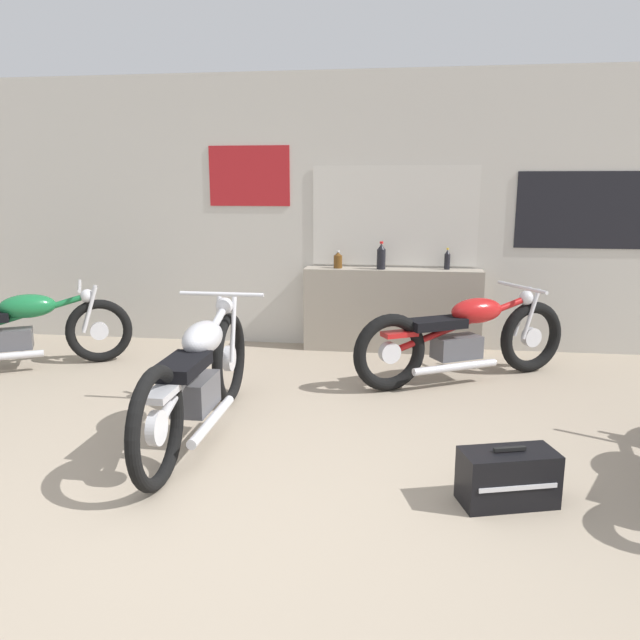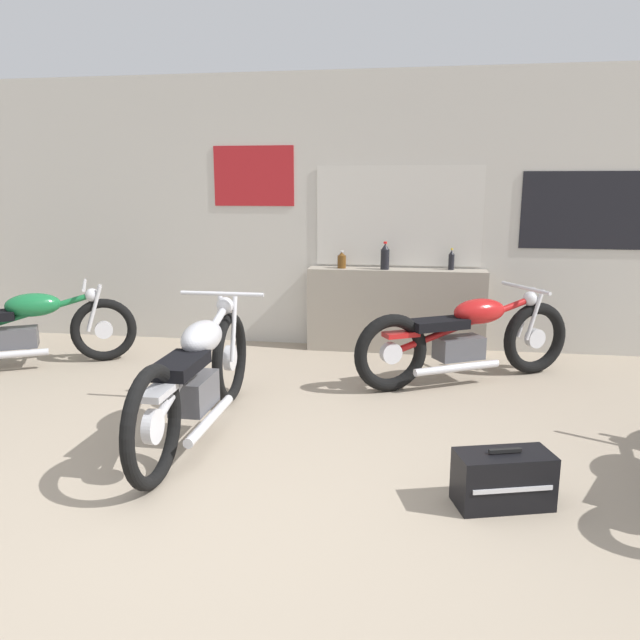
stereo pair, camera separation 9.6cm
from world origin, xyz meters
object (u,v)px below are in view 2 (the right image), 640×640
object	(u,v)px
bottle_center	(451,260)
hard_case_black	(503,479)
bottle_leftmost	(342,260)
bottle_left_center	(385,257)
motorcycle_silver	(198,375)
motorcycle_green	(21,327)
motorcycle_red	(467,338)

from	to	relation	value
bottle_center	hard_case_black	world-z (taller)	bottle_center
bottle_leftmost	bottle_left_center	bearing A→B (deg)	-2.92
bottle_leftmost	motorcycle_silver	bearing A→B (deg)	-104.99
hard_case_black	bottle_leftmost	bearing A→B (deg)	112.07
motorcycle_green	bottle_left_center	bearing A→B (deg)	19.06
bottle_left_center	motorcycle_green	world-z (taller)	bottle_left_center
bottle_leftmost	motorcycle_green	world-z (taller)	bottle_leftmost
bottle_leftmost	hard_case_black	bearing A→B (deg)	-67.93
bottle_leftmost	bottle_left_center	xyz separation A→B (m)	(0.44, -0.02, 0.04)
motorcycle_silver	motorcycle_red	bearing A→B (deg)	39.15
motorcycle_silver	hard_case_black	world-z (taller)	motorcycle_silver
bottle_center	motorcycle_red	world-z (taller)	bottle_center
bottle_left_center	motorcycle_red	xyz separation A→B (m)	(0.77, -0.93, -0.58)
motorcycle_green	hard_case_black	world-z (taller)	motorcycle_green
bottle_left_center	motorcycle_red	bearing A→B (deg)	-50.43
bottle_center	motorcycle_red	distance (m)	1.15
bottle_leftmost	motorcycle_silver	xyz separation A→B (m)	(-0.66, -2.48, -0.50)
bottle_left_center	motorcycle_silver	bearing A→B (deg)	-114.23
bottle_leftmost	bottle_left_center	world-z (taller)	bottle_left_center
motorcycle_green	motorcycle_red	world-z (taller)	motorcycle_red
bottle_leftmost	bottle_center	distance (m)	1.10
bottle_leftmost	hard_case_black	distance (m)	3.45
bottle_left_center	bottle_leftmost	bearing A→B (deg)	177.08
motorcycle_red	bottle_center	bearing A→B (deg)	96.08
bottle_center	motorcycle_green	size ratio (longest dim) A/B	0.12
bottle_center	motorcycle_red	xyz separation A→B (m)	(0.11, -1.01, -0.55)
bottle_leftmost	bottle_center	xyz separation A→B (m)	(1.10, 0.06, 0.02)
bottle_leftmost	bottle_center	world-z (taller)	bottle_center
bottle_center	motorcycle_green	world-z (taller)	bottle_center
motorcycle_red	hard_case_black	distance (m)	2.18
bottle_center	motorcycle_red	size ratio (longest dim) A/B	0.11
bottle_left_center	bottle_center	size ratio (longest dim) A/B	1.30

